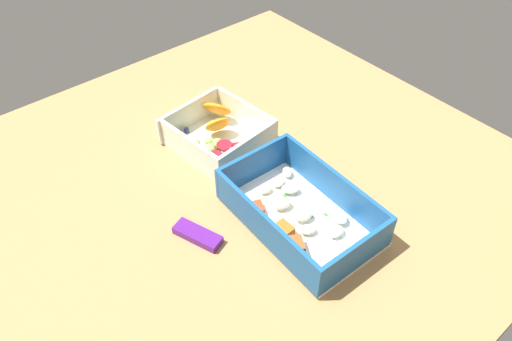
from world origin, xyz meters
The scene contains 4 objects.
table_surface centered at (0.00, 0.00, 1.00)cm, with size 80.00×80.00×2.00cm, color #9E7547.
pasta_container centered at (-12.39, 0.40, 3.89)cm, with size 22.20×14.23×6.04cm.
fruit_bowl centered at (8.62, -1.22, 3.88)cm, with size 15.57×14.67×5.43cm.
candy_bar centered at (-5.38, 13.00, 2.60)cm, with size 7.00×2.40×1.20cm, color #51197A.
Camera 1 is at (-42.85, 34.08, 55.50)cm, focal length 34.35 mm.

